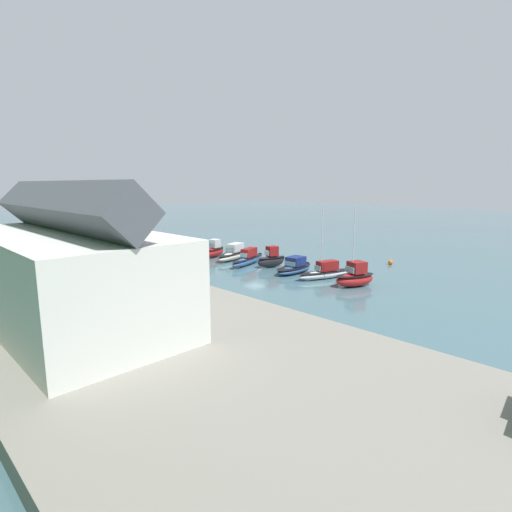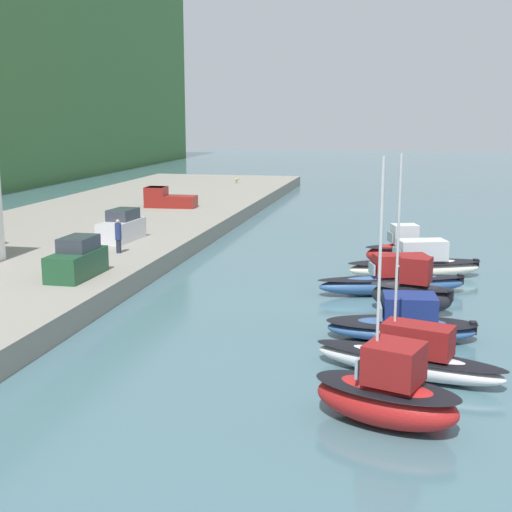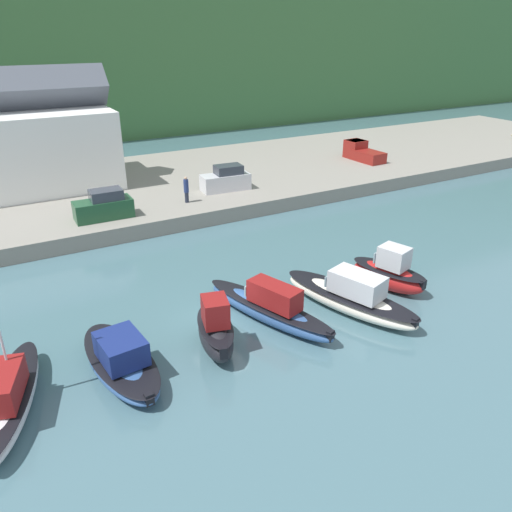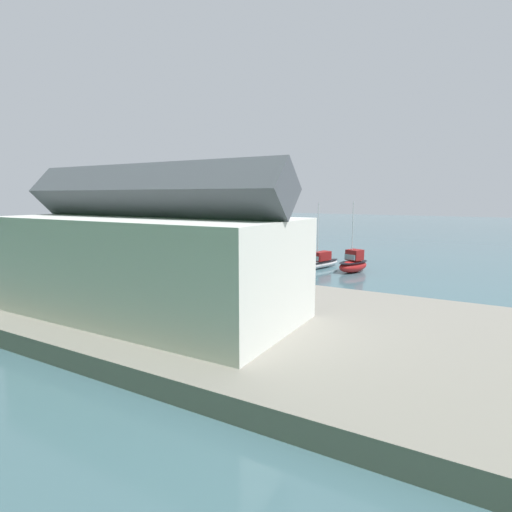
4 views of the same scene
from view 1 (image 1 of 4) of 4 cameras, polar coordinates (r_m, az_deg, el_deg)
name	(u,v)px [view 1 (image 1 of 4)]	position (r m, az deg, el deg)	size (l,w,h in m)	color
ground_plane	(255,268)	(53.83, -0.12, -1.71)	(320.00, 320.00, 0.00)	#476B75
quay_promenade	(76,298)	(41.31, -24.36, -5.47)	(125.00, 20.95, 1.21)	gray
harbor_clubhouse	(69,272)	(31.40, -25.17, -2.05)	(20.57, 9.61, 10.16)	white
moored_boat_0	(355,277)	(45.43, 13.96, -2.93)	(3.72, 5.33, 8.61)	red
moored_boat_1	(325,272)	(48.50, 9.86, -2.28)	(3.84, 7.64, 8.44)	silver
moored_boat_2	(295,267)	(51.05, 5.52, -1.60)	(3.11, 6.87, 2.04)	#33568E
moored_boat_3	(271,259)	(54.19, 2.17, -0.49)	(2.56, 4.41, 2.87)	black
moored_boat_4	(248,259)	(56.06, -1.14, -0.39)	(4.25, 8.50, 2.26)	#33568E
moored_boat_5	(234,254)	(60.09, -3.16, 0.35)	(4.62, 8.56, 2.35)	white
moored_boat_6	(214,250)	(62.22, -6.01, 0.79)	(3.09, 5.01, 2.71)	red
parked_car_0	(96,261)	(51.31, -21.87, -0.62)	(4.32, 2.11, 2.16)	silver
parked_car_1	(160,273)	(42.45, -13.59, -2.31)	(4.22, 1.85, 2.16)	#1E4C2D
pickup_truck_1	(27,248)	(66.96, -29.88, 1.05)	(2.20, 4.82, 1.90)	maroon
person_on_quay	(125,262)	(48.02, -18.18, -0.88)	(0.40, 0.40, 2.14)	#232838
mooring_buoy_0	(390,262)	(59.08, 18.65, -0.84)	(0.70, 0.70, 0.70)	orange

